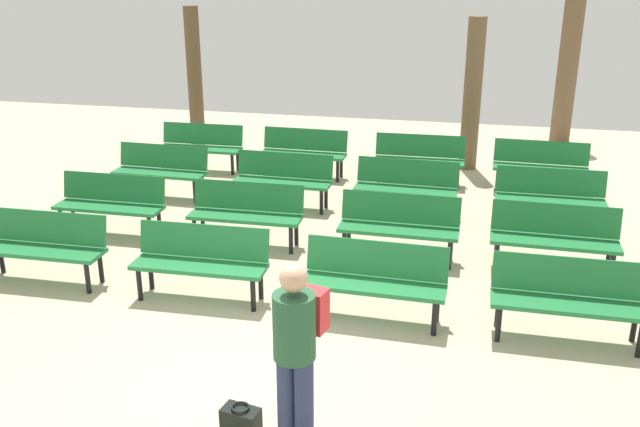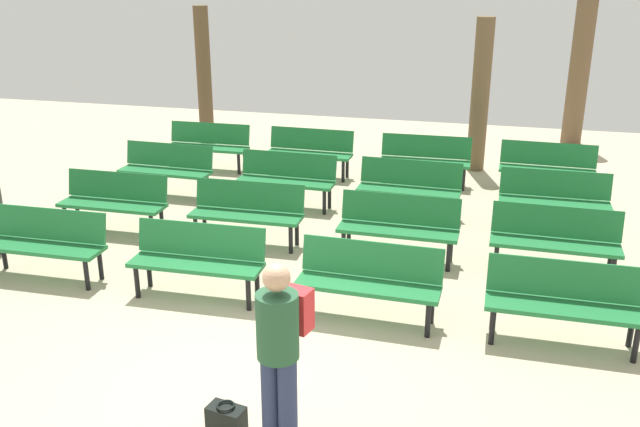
{
  "view_description": "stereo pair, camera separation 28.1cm",
  "coord_description": "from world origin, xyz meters",
  "px_view_note": "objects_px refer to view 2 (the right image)",
  "views": [
    {
      "loc": [
        1.98,
        -5.4,
        3.8
      ],
      "look_at": [
        0.0,
        3.3,
        0.55
      ],
      "focal_mm": 38.88,
      "sensor_mm": 36.0,
      "label": 1
    },
    {
      "loc": [
        2.25,
        -5.33,
        3.8
      ],
      "look_at": [
        0.0,
        3.3,
        0.55
      ],
      "focal_mm": 38.88,
      "sensor_mm": 36.0,
      "label": 2
    }
  ],
  "objects_px": {
    "bench_r3_c2": "(425,157)",
    "bench_r3_c3": "(547,165)",
    "bench_r0_c0": "(44,240)",
    "bench_r1_c2": "(399,224)",
    "bench_r2_c3": "(554,197)",
    "bench_r2_c1": "(287,176)",
    "handbag": "(226,420)",
    "bench_r0_c3": "(564,299)",
    "bench_r3_c0": "(208,143)",
    "bench_r1_c3": "(555,237)",
    "bench_r2_c0": "(167,166)",
    "bench_r2_c2": "(409,185)",
    "tree_0": "(580,62)",
    "bench_r0_c1": "(198,256)",
    "tree_2": "(480,96)",
    "bench_r3_c1": "(310,150)",
    "bench_r1_c1": "(247,209)",
    "bench_r0_c2": "(369,278)",
    "visitor_with_backpack": "(280,345)",
    "tree_1": "(204,77)",
    "bench_r1_c0": "(114,199)"
  },
  "relations": [
    {
      "from": "bench_r3_c2",
      "to": "bench_r3_c3",
      "type": "bearing_deg",
      "value": -1.43
    },
    {
      "from": "bench_r0_c3",
      "to": "bench_r3_c0",
      "type": "distance_m",
      "value": 8.08
    },
    {
      "from": "bench_r1_c3",
      "to": "bench_r3_c3",
      "type": "height_order",
      "value": "same"
    },
    {
      "from": "bench_r0_c2",
      "to": "bench_r1_c2",
      "type": "height_order",
      "value": "same"
    },
    {
      "from": "bench_r3_c3",
      "to": "tree_1",
      "type": "xyz_separation_m",
      "value": [
        -7.08,
        1.75,
        0.97
      ]
    },
    {
      "from": "bench_r2_c3",
      "to": "bench_r3_c0",
      "type": "distance_m",
      "value": 6.52
    },
    {
      "from": "bench_r3_c0",
      "to": "bench_r3_c1",
      "type": "xyz_separation_m",
      "value": [
        2.03,
        0.03,
        0.0
      ]
    },
    {
      "from": "bench_r0_c2",
      "to": "tree_2",
      "type": "xyz_separation_m",
      "value": [
        0.87,
        6.42,
        0.93
      ]
    },
    {
      "from": "bench_r2_c1",
      "to": "bench_r3_c0",
      "type": "xyz_separation_m",
      "value": [
        -2.12,
        1.73,
        0.0
      ]
    },
    {
      "from": "bench_r0_c3",
      "to": "bench_r3_c0",
      "type": "relative_size",
      "value": 1.0
    },
    {
      "from": "bench_r2_c0",
      "to": "tree_2",
      "type": "relative_size",
      "value": 0.56
    },
    {
      "from": "tree_2",
      "to": "bench_r0_c0",
      "type": "bearing_deg",
      "value": -128.45
    },
    {
      "from": "bench_r1_c1",
      "to": "tree_1",
      "type": "bearing_deg",
      "value": 117.72
    },
    {
      "from": "bench_r3_c0",
      "to": "bench_r1_c2",
      "type": "bearing_deg",
      "value": -40.06
    },
    {
      "from": "bench_r3_c3",
      "to": "bench_r0_c0",
      "type": "bearing_deg",
      "value": -139.27
    },
    {
      "from": "bench_r1_c2",
      "to": "tree_1",
      "type": "distance_m",
      "value": 7.3
    },
    {
      "from": "bench_r2_c0",
      "to": "handbag",
      "type": "relative_size",
      "value": 4.63
    },
    {
      "from": "bench_r2_c1",
      "to": "bench_r2_c3",
      "type": "bearing_deg",
      "value": 1.15
    },
    {
      "from": "bench_r2_c0",
      "to": "tree_0",
      "type": "bearing_deg",
      "value": 39.59
    },
    {
      "from": "bench_r0_c2",
      "to": "visitor_with_backpack",
      "type": "distance_m",
      "value": 2.37
    },
    {
      "from": "bench_r2_c1",
      "to": "bench_r1_c2",
      "type": "bearing_deg",
      "value": -38.13
    },
    {
      "from": "bench_r0_c0",
      "to": "bench_r3_c0",
      "type": "height_order",
      "value": "same"
    },
    {
      "from": "bench_r1_c3",
      "to": "bench_r2_c0",
      "type": "distance_m",
      "value": 6.49
    },
    {
      "from": "bench_r2_c1",
      "to": "handbag",
      "type": "relative_size",
      "value": 4.62
    },
    {
      "from": "bench_r0_c1",
      "to": "bench_r1_c2",
      "type": "height_order",
      "value": "same"
    },
    {
      "from": "bench_r2_c1",
      "to": "bench_r3_c1",
      "type": "relative_size",
      "value": 1.0
    },
    {
      "from": "tree_2",
      "to": "bench_r3_c2",
      "type": "bearing_deg",
      "value": -124.8
    },
    {
      "from": "bench_r0_c3",
      "to": "bench_r1_c2",
      "type": "relative_size",
      "value": 1.0
    },
    {
      "from": "bench_r1_c2",
      "to": "bench_r3_c0",
      "type": "distance_m",
      "value": 5.43
    },
    {
      "from": "bench_r3_c0",
      "to": "tree_2",
      "type": "height_order",
      "value": "tree_2"
    },
    {
      "from": "bench_r1_c2",
      "to": "bench_r2_c3",
      "type": "relative_size",
      "value": 1.0
    },
    {
      "from": "bench_r2_c2",
      "to": "tree_0",
      "type": "height_order",
      "value": "tree_0"
    },
    {
      "from": "bench_r0_c1",
      "to": "bench_r3_c2",
      "type": "relative_size",
      "value": 1.0
    },
    {
      "from": "bench_r2_c1",
      "to": "bench_r3_c3",
      "type": "xyz_separation_m",
      "value": [
        4.15,
        1.76,
        0.0
      ]
    },
    {
      "from": "bench_r0_c1",
      "to": "bench_r2_c1",
      "type": "xyz_separation_m",
      "value": [
        0.06,
        3.38,
        0.0
      ]
    },
    {
      "from": "bench_r3_c1",
      "to": "bench_r2_c0",
      "type": "bearing_deg",
      "value": -139.72
    },
    {
      "from": "bench_r0_c2",
      "to": "bench_r2_c1",
      "type": "relative_size",
      "value": 1.0
    },
    {
      "from": "bench_r0_c0",
      "to": "bench_r1_c2",
      "type": "height_order",
      "value": "same"
    },
    {
      "from": "bench_r2_c1",
      "to": "tree_0",
      "type": "bearing_deg",
      "value": 50.19
    },
    {
      "from": "bench_r0_c0",
      "to": "bench_r1_c0",
      "type": "distance_m",
      "value": 1.66
    },
    {
      "from": "bench_r1_c1",
      "to": "tree_2",
      "type": "relative_size",
      "value": 0.56
    },
    {
      "from": "bench_r2_c0",
      "to": "bench_r2_c3",
      "type": "relative_size",
      "value": 1.0
    },
    {
      "from": "tree_2",
      "to": "handbag",
      "type": "height_order",
      "value": "tree_2"
    },
    {
      "from": "bench_r1_c1",
      "to": "bench_r2_c1",
      "type": "relative_size",
      "value": 1.0
    },
    {
      "from": "bench_r2_c1",
      "to": "tree_1",
      "type": "relative_size",
      "value": 0.55
    },
    {
      "from": "bench_r1_c2",
      "to": "bench_r2_c0",
      "type": "height_order",
      "value": "same"
    },
    {
      "from": "handbag",
      "to": "bench_r0_c2",
      "type": "bearing_deg",
      "value": 71.25
    },
    {
      "from": "bench_r1_c3",
      "to": "bench_r3_c1",
      "type": "bearing_deg",
      "value": 141.59
    },
    {
      "from": "tree_2",
      "to": "visitor_with_backpack",
      "type": "distance_m",
      "value": 8.82
    },
    {
      "from": "bench_r2_c1",
      "to": "handbag",
      "type": "bearing_deg",
      "value": -76.93
    }
  ]
}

